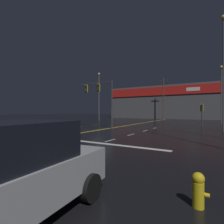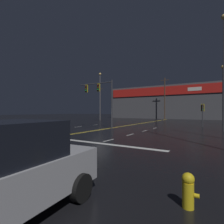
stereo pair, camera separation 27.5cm
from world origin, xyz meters
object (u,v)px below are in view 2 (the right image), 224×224
traffic_signal_corner_northeast (203,110)px  streetlight_far_left (223,87)px  traffic_signal_median (98,92)px  streetlight_near_right (100,91)px  streetlight_median_approach (224,59)px  fire_hydrant (188,189)px

traffic_signal_corner_northeast → streetlight_far_left: streetlight_far_left is taller
traffic_signal_median → traffic_signal_corner_northeast: bearing=36.8°
streetlight_near_right → streetlight_median_approach: bearing=-27.0°
fire_hydrant → traffic_signal_corner_northeast: bearing=93.1°
streetlight_near_right → fire_hydrant: (22.98, -29.26, -6.51)m
traffic_signal_corner_northeast → streetlight_far_left: size_ratio=0.32×
streetlight_near_right → streetlight_far_left: streetlight_near_right is taller
traffic_signal_corner_northeast → streetlight_far_left: bearing=72.4°
streetlight_median_approach → streetlight_far_left: size_ratio=1.24×
streetlight_near_right → streetlight_far_left: (24.21, 0.42, -0.79)m
traffic_signal_corner_northeast → streetlight_median_approach: streetlight_median_approach is taller
fire_hydrant → traffic_signal_median: bearing=131.7°
streetlight_near_right → fire_hydrant: streetlight_near_right is taller
streetlight_median_approach → traffic_signal_corner_northeast: bearing=114.2°
streetlight_near_right → traffic_signal_corner_northeast: bearing=-18.4°
streetlight_median_approach → fire_hydrant: (-1.07, -16.98, -6.98)m
streetlight_median_approach → streetlight_far_left: 12.76m
streetlight_far_left → streetlight_near_right: bearing=-179.0°
streetlight_median_approach → fire_hydrant: bearing=-93.6°
traffic_signal_median → streetlight_near_right: 19.01m
streetlight_far_left → traffic_signal_median: bearing=-130.3°
traffic_signal_median → fire_hydrant: 18.86m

